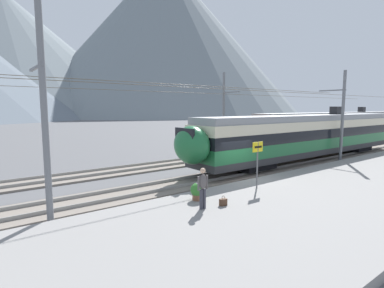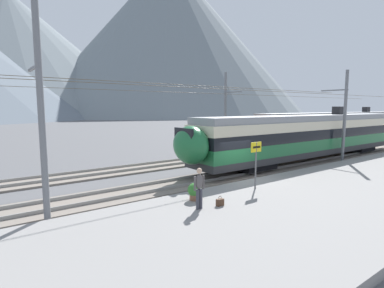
% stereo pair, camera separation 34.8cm
% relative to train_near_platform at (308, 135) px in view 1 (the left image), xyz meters
% --- Properties ---
extents(ground_plane, '(400.00, 400.00, 0.00)m').
position_rel_train_near_platform_xyz_m(ground_plane, '(-9.84, -1.52, -2.22)').
color(ground_plane, '#565659').
extents(platform_slab, '(120.00, 8.77, 0.36)m').
position_rel_train_near_platform_xyz_m(platform_slab, '(-9.84, -6.73, -2.04)').
color(platform_slab, gray).
rests_on(platform_slab, ground).
extents(track_near, '(120.00, 3.00, 0.28)m').
position_rel_train_near_platform_xyz_m(track_near, '(-9.84, 0.00, -2.16)').
color(track_near, slate).
rests_on(track_near, ground).
extents(track_far, '(120.00, 3.00, 0.28)m').
position_rel_train_near_platform_xyz_m(track_far, '(-9.84, 5.63, -2.16)').
color(track_far, slate).
rests_on(track_far, ground).
extents(train_near_platform, '(25.70, 2.88, 4.27)m').
position_rel_train_near_platform_xyz_m(train_near_platform, '(0.00, 0.00, 0.00)').
color(train_near_platform, '#2D2D30').
rests_on(train_near_platform, track_near).
extents(train_far_track, '(34.76, 2.86, 4.27)m').
position_rel_train_near_platform_xyz_m(train_far_track, '(16.71, 5.63, 0.01)').
color(train_far_track, '#2D2D30').
rests_on(train_far_track, track_far).
extents(catenary_mast_west, '(46.51, 2.24, 8.45)m').
position_rel_train_near_platform_xyz_m(catenary_mast_west, '(-20.25, -1.80, 2.15)').
color(catenary_mast_west, slate).
rests_on(catenary_mast_west, ground).
extents(catenary_mast_mid, '(46.51, 2.24, 7.39)m').
position_rel_train_near_platform_xyz_m(catenary_mast_mid, '(1.61, -1.79, 1.68)').
color(catenary_mast_mid, slate).
rests_on(catenary_mast_mid, ground).
extents(catenary_mast_far_side, '(46.51, 2.26, 7.80)m').
position_rel_train_near_platform_xyz_m(catenary_mast_far_side, '(-2.45, 7.44, 1.86)').
color(catenary_mast_far_side, slate).
rests_on(catenary_mast_far_side, ground).
extents(platform_sign, '(0.70, 0.08, 2.38)m').
position_rel_train_near_platform_xyz_m(platform_sign, '(-10.87, -3.92, -0.12)').
color(platform_sign, '#59595B').
rests_on(platform_sign, platform_slab).
extents(passenger_walking, '(0.53, 0.22, 1.69)m').
position_rel_train_near_platform_xyz_m(passenger_walking, '(-15.08, -4.70, -0.92)').
color(passenger_walking, '#383842').
rests_on(passenger_walking, platform_slab).
extents(handbag_beside_passenger, '(0.32, 0.18, 0.42)m').
position_rel_train_near_platform_xyz_m(handbag_beside_passenger, '(-14.14, -4.91, -1.71)').
color(handbag_beside_passenger, '#472D1E').
rests_on(handbag_beside_passenger, platform_slab).
extents(potted_plant_platform_edge, '(0.62, 0.62, 0.78)m').
position_rel_train_near_platform_xyz_m(potted_plant_platform_edge, '(-14.53, -3.65, -1.44)').
color(potted_plant_platform_edge, brown).
rests_on(potted_plant_platform_edge, platform_slab).
extents(mountain_central_peak, '(160.80, 160.80, 67.06)m').
position_rel_train_near_platform_xyz_m(mountain_central_peak, '(-3.26, 179.12, 31.31)').
color(mountain_central_peak, slate).
rests_on(mountain_central_peak, ground).
extents(mountain_right_ridge, '(155.60, 155.60, 90.20)m').
position_rel_train_near_platform_xyz_m(mountain_right_ridge, '(75.06, 141.92, 42.88)').
color(mountain_right_ridge, slate).
rests_on(mountain_right_ridge, ground).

